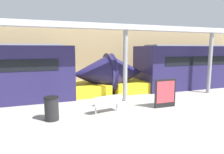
{
  "coord_description": "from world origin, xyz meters",
  "views": [
    {
      "loc": [
        -3.24,
        -7.23,
        2.95
      ],
      "look_at": [
        0.42,
        2.87,
        1.4
      ],
      "focal_mm": 32.0,
      "sensor_mm": 36.0,
      "label": 1
    }
  ],
  "objects": [
    {
      "name": "canopy_beam",
      "position": [
        1.21,
        2.87,
        4.07
      ],
      "size": [
        28.0,
        0.6,
        0.28
      ],
      "primitive_type": "cube",
      "color": "#B7B7BC",
      "rests_on": "support_column_near"
    },
    {
      "name": "support_column_near",
      "position": [
        1.21,
        2.87,
        1.97
      ],
      "size": [
        0.24,
        0.24,
        3.93
      ],
      "primitive_type": "cylinder",
      "color": "gray",
      "rests_on": "ground_plane"
    },
    {
      "name": "ground_plane",
      "position": [
        0.0,
        0.0,
        0.0
      ],
      "size": [
        60.0,
        60.0,
        0.0
      ],
      "primitive_type": "plane",
      "color": "#A8A093"
    },
    {
      "name": "train_left",
      "position": [
        8.51,
        5.21,
        1.51
      ],
      "size": [
        15.06,
        2.93,
        3.2
      ],
      "color": "#231E4C",
      "rests_on": "ground_plane"
    },
    {
      "name": "support_column_far",
      "position": [
        7.27,
        2.87,
        1.97
      ],
      "size": [
        0.24,
        0.24,
        3.93
      ],
      "primitive_type": "cylinder",
      "color": "gray",
      "rests_on": "ground_plane"
    },
    {
      "name": "bench_near",
      "position": [
        -0.42,
        1.16,
        0.49
      ],
      "size": [
        1.46,
        0.69,
        0.84
      ],
      "rotation": [
        0.0,
        0.0,
        0.18
      ],
      "color": "#ADB2B7",
      "rests_on": "ground_plane"
    },
    {
      "name": "station_wall",
      "position": [
        0.0,
        8.84,
        2.5
      ],
      "size": [
        56.0,
        0.2,
        5.0
      ],
      "primitive_type": "cube",
      "color": "tan",
      "rests_on": "ground_plane"
    },
    {
      "name": "trash_bin",
      "position": [
        -2.87,
        1.06,
        0.5
      ],
      "size": [
        0.6,
        0.6,
        0.99
      ],
      "color": "black",
      "rests_on": "ground_plane"
    },
    {
      "name": "poster_board",
      "position": [
        2.59,
        1.01,
        0.73
      ],
      "size": [
        1.19,
        0.07,
        1.44
      ],
      "color": "black",
      "rests_on": "ground_plane"
    }
  ]
}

